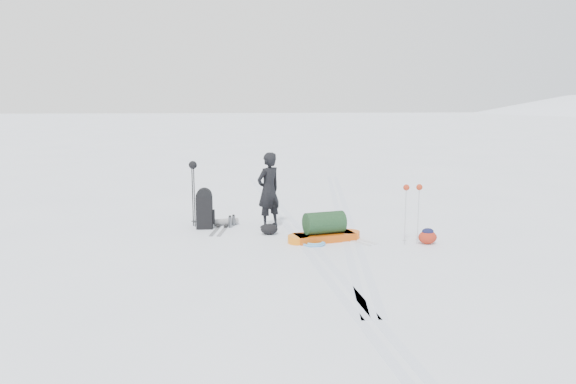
{
  "coord_description": "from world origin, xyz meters",
  "views": [
    {
      "loc": [
        -1.49,
        -11.99,
        2.99
      ],
      "look_at": [
        -0.24,
        0.07,
        0.95
      ],
      "focal_mm": 35.0,
      "sensor_mm": 36.0,
      "label": 1
    }
  ],
  "objects_px": {
    "expedition_rucksack": "(207,210)",
    "ski_poles_black": "(193,173)",
    "pulk_sled": "(324,230)",
    "skier": "(269,190)"
  },
  "relations": [
    {
      "from": "skier",
      "to": "expedition_rucksack",
      "type": "xyz_separation_m",
      "value": [
        -1.42,
        0.07,
        -0.44
      ]
    },
    {
      "from": "expedition_rucksack",
      "to": "ski_poles_black",
      "type": "height_order",
      "value": "ski_poles_black"
    },
    {
      "from": "expedition_rucksack",
      "to": "ski_poles_black",
      "type": "bearing_deg",
      "value": 147.66
    },
    {
      "from": "skier",
      "to": "expedition_rucksack",
      "type": "bearing_deg",
      "value": -40.94
    },
    {
      "from": "pulk_sled",
      "to": "ski_poles_black",
      "type": "height_order",
      "value": "ski_poles_black"
    },
    {
      "from": "expedition_rucksack",
      "to": "ski_poles_black",
      "type": "relative_size",
      "value": 0.63
    },
    {
      "from": "skier",
      "to": "pulk_sled",
      "type": "xyz_separation_m",
      "value": [
        1.08,
        -1.35,
        -0.64
      ]
    },
    {
      "from": "expedition_rucksack",
      "to": "ski_poles_black",
      "type": "xyz_separation_m",
      "value": [
        -0.32,
        0.22,
        0.83
      ]
    },
    {
      "from": "pulk_sled",
      "to": "ski_poles_black",
      "type": "distance_m",
      "value": 3.42
    },
    {
      "from": "ski_poles_black",
      "to": "pulk_sled",
      "type": "bearing_deg",
      "value": -22.85
    }
  ]
}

